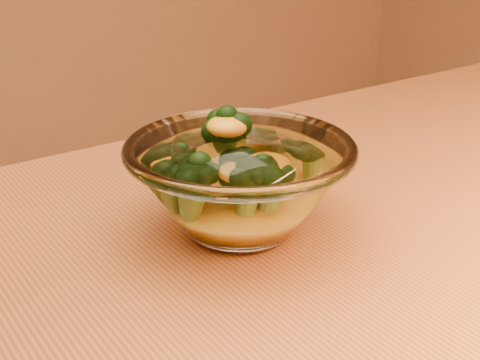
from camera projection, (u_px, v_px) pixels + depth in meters
The scene contains 4 objects.
table at pixel (423, 351), 0.60m from camera, with size 1.20×0.80×0.75m.
glass_bowl at pixel (240, 185), 0.58m from camera, with size 0.20×0.20×0.09m.
cheese_sauce at pixel (240, 204), 0.58m from camera, with size 0.11×0.11×0.03m, color orange.
broccoli_heap at pixel (225, 168), 0.57m from camera, with size 0.14×0.13×0.08m.
Camera 1 is at (-0.41, -0.31, 1.03)m, focal length 50.00 mm.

